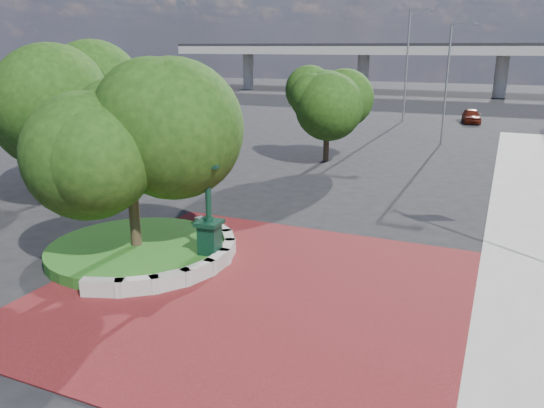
{
  "coord_description": "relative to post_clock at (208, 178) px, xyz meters",
  "views": [
    {
      "loc": [
        6.22,
        -13.89,
        6.98
      ],
      "look_at": [
        -0.52,
        1.5,
        1.99
      ],
      "focal_mm": 35.0,
      "sensor_mm": 36.0,
      "label": 1
    }
  ],
  "objects": [
    {
      "name": "planter_wall",
      "position": [
        -0.44,
        -0.34,
        -2.7
      ],
      "size": [
        2.96,
        6.77,
        0.54
      ],
      "color": "#9E9B93",
      "rests_on": "ground"
    },
    {
      "name": "tree_planter",
      "position": [
        -2.73,
        -0.34,
        0.76
      ],
      "size": [
        5.2,
        5.2,
        6.33
      ],
      "color": "#38281C",
      "rests_on": "ground"
    },
    {
      "name": "post_clock",
      "position": [
        0.0,
        0.0,
        0.0
      ],
      "size": [
        1.2,
        1.2,
        5.4
      ],
      "color": "black",
      "rests_on": "ground"
    },
    {
      "name": "tree_northwest",
      "position": [
        -10.73,
        4.66,
        1.16
      ],
      "size": [
        5.6,
        5.6,
        6.93
      ],
      "color": "#38281C",
      "rests_on": "ground"
    },
    {
      "name": "street_lamp_far",
      "position": [
        -0.42,
        38.55,
        3.11
      ],
      "size": [
        2.32,
        0.3,
        10.36
      ],
      "color": "slate",
      "rests_on": "ground"
    },
    {
      "name": "overpass",
      "position": [
        2.05,
        69.66,
        3.57
      ],
      "size": [
        90.0,
        12.0,
        7.5
      ],
      "color": "#9E9B93",
      "rests_on": "ground"
    },
    {
      "name": "street_lamp_near",
      "position": [
        4.48,
        27.14,
        2.09
      ],
      "size": [
        1.93,
        0.38,
        8.62
      ],
      "color": "slate",
      "rests_on": "ground"
    },
    {
      "name": "plaza",
      "position": [
        2.27,
        -1.34,
        -2.95
      ],
      "size": [
        12.0,
        12.0,
        0.04
      ],
      "primitive_type": "cube",
      "color": "maroon",
      "rests_on": "ground"
    },
    {
      "name": "tree_street",
      "position": [
        -1.73,
        17.66,
        0.27
      ],
      "size": [
        4.4,
        4.4,
        5.45
      ],
      "color": "#38281C",
      "rests_on": "ground"
    },
    {
      "name": "parked_car",
      "position": [
        5.51,
        40.07,
        -2.3
      ],
      "size": [
        2.17,
        4.13,
        1.34
      ],
      "primitive_type": "imported",
      "rotation": [
        0.0,
        0.0,
        0.15
      ],
      "color": "#53160B",
      "rests_on": "ground"
    },
    {
      "name": "ground",
      "position": [
        2.27,
        -0.34,
        -2.97
      ],
      "size": [
        200.0,
        200.0,
        0.0
      ],
      "primitive_type": "plane",
      "color": "black",
      "rests_on": "ground"
    },
    {
      "name": "grass_bed",
      "position": [
        -2.73,
        -0.34,
        -2.77
      ],
      "size": [
        6.1,
        6.1,
        0.4
      ],
      "primitive_type": "cylinder",
      "color": "#204814",
      "rests_on": "ground"
    }
  ]
}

